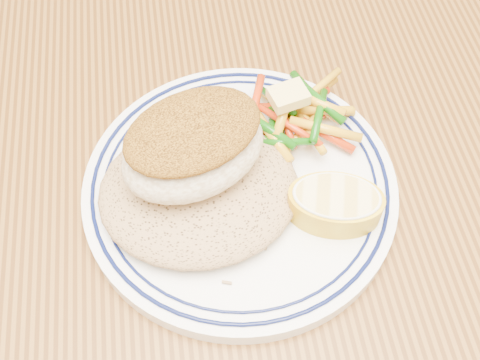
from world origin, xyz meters
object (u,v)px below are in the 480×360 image
at_px(dining_table, 255,250).
at_px(plate, 240,187).
at_px(fish_fillet, 193,146).
at_px(lemon_wedge, 335,204).
at_px(vegetable_pile, 299,115).
at_px(rice_pilaf, 199,188).

xyz_separation_m(dining_table, plate, (-0.01, 0.00, 0.11)).
height_order(dining_table, fish_fillet, fish_fillet).
height_order(plate, lemon_wedge, lemon_wedge).
bearing_deg(dining_table, vegetable_pile, 51.26).
bearing_deg(vegetable_pile, lemon_wedge, -84.18).
relative_size(plate, fish_fillet, 1.89).
height_order(rice_pilaf, vegetable_pile, vegetable_pile).
relative_size(dining_table, fish_fillet, 11.57).
xyz_separation_m(fish_fillet, lemon_wedge, (0.10, -0.04, -0.04)).
distance_m(plate, vegetable_pile, 0.08).
distance_m(plate, fish_fillet, 0.06).
height_order(plate, rice_pilaf, rice_pilaf).
xyz_separation_m(plate, rice_pilaf, (-0.03, -0.01, 0.02)).
distance_m(dining_table, lemon_wedge, 0.14).
distance_m(dining_table, plate, 0.11).
height_order(vegetable_pile, lemon_wedge, vegetable_pile).
xyz_separation_m(rice_pilaf, fish_fillet, (-0.00, 0.01, 0.04)).
height_order(fish_fillet, vegetable_pile, fish_fillet).
bearing_deg(lemon_wedge, fish_fillet, 156.82).
bearing_deg(lemon_wedge, rice_pilaf, 163.40).
height_order(plate, vegetable_pile, vegetable_pile).
distance_m(dining_table, vegetable_pile, 0.14).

